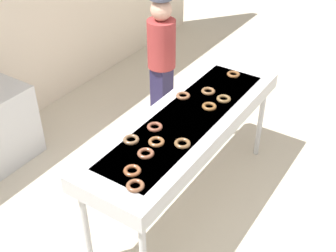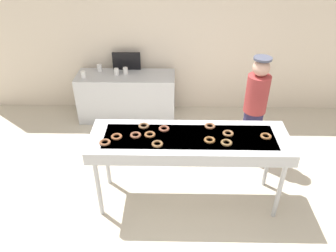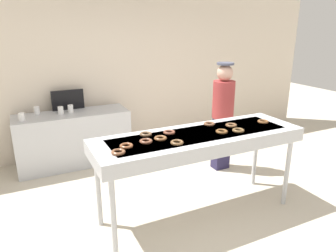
{
  "view_description": "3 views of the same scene",
  "coord_description": "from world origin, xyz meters",
  "views": [
    {
      "loc": [
        -2.77,
        -1.61,
        3.16
      ],
      "look_at": [
        -0.26,
        0.04,
        1.06
      ],
      "focal_mm": 46.69,
      "sensor_mm": 36.0,
      "label": 1
    },
    {
      "loc": [
        -0.2,
        -3.2,
        3.26
      ],
      "look_at": [
        -0.26,
        0.15,
        1.06
      ],
      "focal_mm": 35.12,
      "sensor_mm": 36.0,
      "label": 2
    },
    {
      "loc": [
        -1.74,
        -2.78,
        2.16
      ],
      "look_at": [
        -0.3,
        0.19,
        1.09
      ],
      "focal_mm": 33.42,
      "sensor_mm": 36.0,
      "label": 3
    }
  ],
  "objects": [
    {
      "name": "menu_display",
      "position": [
        -1.04,
        2.35,
        1.01
      ],
      "size": [
        0.5,
        0.04,
        0.32
      ],
      "primitive_type": "cube",
      "color": "black",
      "rests_on": "prep_counter"
    },
    {
      "name": "chocolate_donut_3",
      "position": [
        -0.37,
        -0.18,
        1.03
      ],
      "size": [
        0.18,
        0.18,
        0.03
      ],
      "primitive_type": "torus",
      "rotation": [
        0.0,
        0.0,
        2.61
      ],
      "color": "brown",
      "rests_on": "fryer_conveyor"
    },
    {
      "name": "worker_baker",
      "position": [
        0.98,
        0.94,
        0.93
      ],
      "size": [
        0.32,
        0.32,
        1.65
      ],
      "rotation": [
        0.0,
        0.0,
        2.94
      ],
      "color": "#252144",
      "rests_on": "ground"
    },
    {
      "name": "ground_plane",
      "position": [
        0.0,
        0.0,
        0.0
      ],
      "size": [
        16.0,
        16.0,
        0.0
      ],
      "primitive_type": "plane",
      "color": "beige"
    },
    {
      "name": "chocolate_donut_10",
      "position": [
        0.46,
        0.05,
        1.03
      ],
      "size": [
        0.17,
        0.17,
        0.03
      ],
      "primitive_type": "torus",
      "rotation": [
        0.0,
        0.0,
        1.25
      ],
      "color": "brown",
      "rests_on": "fryer_conveyor"
    },
    {
      "name": "chocolate_donut_4",
      "position": [
        0.42,
        -0.14,
        1.03
      ],
      "size": [
        0.15,
        0.15,
        0.03
      ],
      "primitive_type": "torus",
      "rotation": [
        0.0,
        0.0,
        0.09
      ],
      "color": "brown",
      "rests_on": "fryer_conveyor"
    },
    {
      "name": "paper_cup_2",
      "position": [
        -1.04,
        2.14,
        0.91
      ],
      "size": [
        0.08,
        0.08,
        0.12
      ],
      "primitive_type": "cylinder",
      "color": "white",
      "rests_on": "prep_counter"
    },
    {
      "name": "chocolate_donut_2",
      "position": [
        0.26,
        0.21,
        1.03
      ],
      "size": [
        0.18,
        0.18,
        0.03
      ],
      "primitive_type": "torus",
      "rotation": [
        0.0,
        0.0,
        1.1
      ],
      "color": "brown",
      "rests_on": "fryer_conveyor"
    },
    {
      "name": "chocolate_donut_1",
      "position": [
        -0.47,
        0.01,
        1.03
      ],
      "size": [
        0.18,
        0.18,
        0.03
      ],
      "primitive_type": "torus",
      "rotation": [
        0.0,
        0.0,
        1.08
      ],
      "color": "brown",
      "rests_on": "fryer_conveyor"
    },
    {
      "name": "chocolate_donut_0",
      "position": [
        -0.86,
        -0.04,
        1.03
      ],
      "size": [
        0.19,
        0.19,
        0.03
      ],
      "primitive_type": "torus",
      "rotation": [
        0.0,
        0.0,
        0.92
      ],
      "color": "brown",
      "rests_on": "fryer_conveyor"
    },
    {
      "name": "chocolate_donut_11",
      "position": [
        0.23,
        -0.09,
        1.03
      ],
      "size": [
        0.19,
        0.19,
        0.03
      ],
      "primitive_type": "torus",
      "rotation": [
        0.0,
        0.0,
        2.42
      ],
      "color": "brown",
      "rests_on": "fryer_conveyor"
    },
    {
      "name": "fryer_conveyor",
      "position": [
        0.0,
        0.0,
        0.93
      ],
      "size": [
        2.39,
        0.74,
        1.02
      ],
      "color": "#B7BABF",
      "rests_on": "ground"
    },
    {
      "name": "back_wall",
      "position": [
        0.0,
        2.55,
        1.46
      ],
      "size": [
        8.0,
        0.12,
        2.91
      ],
      "primitive_type": "cube",
      "color": "beige",
      "rests_on": "ground"
    },
    {
      "name": "prep_counter",
      "position": [
        -1.04,
        2.1,
        0.43
      ],
      "size": [
        1.73,
        0.61,
        0.85
      ],
      "primitive_type": "cube",
      "color": "#B7BABF",
      "rests_on": "ground"
    },
    {
      "name": "chocolate_donut_9",
      "position": [
        -0.31,
        0.14,
        1.03
      ],
      "size": [
        0.14,
        0.14,
        0.03
      ],
      "primitive_type": "torus",
      "rotation": [
        0.0,
        0.0,
        1.56
      ],
      "color": "brown",
      "rests_on": "fryer_conveyor"
    },
    {
      "name": "chocolate_donut_5",
      "position": [
        -0.56,
        0.2,
        1.03
      ],
      "size": [
        0.18,
        0.18,
        0.03
      ],
      "primitive_type": "torus",
      "rotation": [
        0.0,
        0.0,
        2.6
      ],
      "color": "brown",
      "rests_on": "fryer_conveyor"
    },
    {
      "name": "paper_cup_3",
      "position": [
        -1.2,
        2.1,
        0.91
      ],
      "size": [
        0.08,
        0.08,
        0.12
      ],
      "primitive_type": "cylinder",
      "color": "white",
      "rests_on": "prep_counter"
    },
    {
      "name": "chocolate_donut_8",
      "position": [
        -0.98,
        -0.16,
        1.03
      ],
      "size": [
        0.17,
        0.17,
        0.03
      ],
      "primitive_type": "torus",
      "rotation": [
        0.0,
        0.0,
        2.79
      ],
      "color": "brown",
      "rests_on": "fryer_conveyor"
    },
    {
      "name": "chocolate_donut_6",
      "position": [
        -0.64,
        -0.01,
        1.03
      ],
      "size": [
        0.18,
        0.18,
        0.03
      ],
      "primitive_type": "torus",
      "rotation": [
        0.0,
        0.0,
        2.05
      ],
      "color": "brown",
      "rests_on": "fryer_conveyor"
    },
    {
      "name": "chocolate_donut_7",
      "position": [
        0.9,
        -0.0,
        1.03
      ],
      "size": [
        0.19,
        0.19,
        0.03
      ],
      "primitive_type": "torus",
      "rotation": [
        0.0,
        0.0,
        0.74
      ],
      "color": "brown",
      "rests_on": "fryer_conveyor"
    },
    {
      "name": "paper_cup_1",
      "position": [
        -1.53,
        2.26,
        0.91
      ],
      "size": [
        0.08,
        0.08,
        0.12
      ],
      "primitive_type": "cylinder",
      "color": "white",
      "rests_on": "prep_counter"
    },
    {
      "name": "paper_cup_0",
      "position": [
        -1.75,
        1.97,
        0.91
      ],
      "size": [
        0.08,
        0.08,
        0.12
      ],
      "primitive_type": "cylinder",
      "color": "white",
      "rests_on": "prep_counter"
    }
  ]
}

